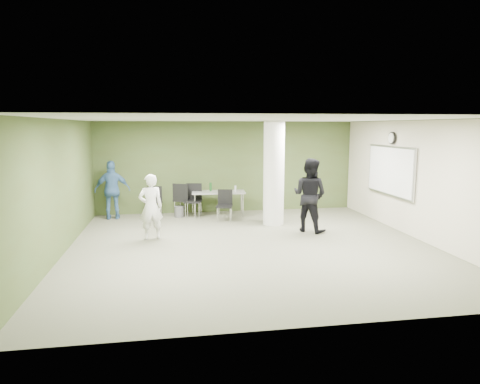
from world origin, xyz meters
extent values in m
plane|color=#5A5B47|center=(0.00, 0.00, 0.00)|extent=(8.00, 8.00, 0.00)
plane|color=white|center=(0.00, 0.00, 2.80)|extent=(8.00, 8.00, 0.00)
cube|color=#424D24|center=(0.00, 4.00, 1.40)|extent=(8.00, 2.80, 0.02)
cube|color=#424D24|center=(-4.00, 0.00, 1.40)|extent=(0.02, 8.00, 2.80)
cube|color=beige|center=(4.00, 0.00, 1.40)|extent=(0.02, 8.00, 2.80)
cylinder|color=silver|center=(1.00, 2.00, 1.40)|extent=(0.56, 0.56, 2.80)
cube|color=silver|center=(3.93, 1.20, 1.50)|extent=(0.04, 2.30, 1.30)
cube|color=white|center=(3.91, 1.20, 1.50)|extent=(0.02, 2.20, 1.20)
cylinder|color=black|center=(3.93, 1.20, 2.35)|extent=(0.05, 0.32, 0.32)
cylinder|color=white|center=(3.90, 1.20, 2.35)|extent=(0.02, 0.26, 0.26)
cube|color=gray|center=(-0.35, 3.32, 0.72)|extent=(1.60, 0.79, 0.04)
cylinder|color=silver|center=(-1.07, 3.10, 0.35)|extent=(0.04, 0.04, 0.70)
cylinder|color=silver|center=(0.33, 2.99, 0.35)|extent=(0.04, 0.04, 0.70)
cylinder|color=silver|center=(-1.03, 3.64, 0.35)|extent=(0.04, 0.04, 0.70)
cylinder|color=silver|center=(0.37, 3.54, 0.35)|extent=(0.04, 0.04, 0.70)
cylinder|color=#17461A|center=(-0.57, 3.46, 0.86)|extent=(0.07, 0.07, 0.25)
cylinder|color=#B2B2B7|center=(0.14, 3.22, 0.83)|extent=(0.06, 0.06, 0.18)
cylinder|color=#4C4C4C|center=(-1.52, 3.34, 0.16)|extent=(0.28, 0.28, 0.32)
cube|color=black|center=(-2.25, 3.65, 0.45)|extent=(0.51, 0.51, 0.05)
cube|color=black|center=(-2.22, 3.44, 0.69)|extent=(0.44, 0.09, 0.45)
cylinder|color=silver|center=(-2.09, 3.86, 0.21)|extent=(0.02, 0.02, 0.43)
cylinder|color=silver|center=(-2.46, 3.81, 0.21)|extent=(0.02, 0.02, 0.43)
cylinder|color=silver|center=(-2.04, 3.49, 0.21)|extent=(0.02, 0.02, 0.43)
cylinder|color=silver|center=(-2.41, 3.44, 0.21)|extent=(0.02, 0.02, 0.43)
cube|color=black|center=(-1.38, 3.50, 0.49)|extent=(0.66, 0.66, 0.05)
cube|color=black|center=(-1.47, 3.29, 0.75)|extent=(0.45, 0.24, 0.49)
cylinder|color=silver|center=(-1.11, 3.60, 0.23)|extent=(0.02, 0.02, 0.46)
cylinder|color=silver|center=(-1.48, 3.77, 0.23)|extent=(0.02, 0.02, 0.46)
cylinder|color=silver|center=(-1.28, 3.23, 0.23)|extent=(0.02, 0.02, 0.46)
cylinder|color=silver|center=(-1.65, 3.40, 0.23)|extent=(0.02, 0.02, 0.46)
cube|color=black|center=(-1.11, 3.26, 0.48)|extent=(0.57, 0.57, 0.05)
cube|color=black|center=(-1.07, 3.48, 0.74)|extent=(0.46, 0.13, 0.48)
cylinder|color=silver|center=(-1.35, 3.11, 0.23)|extent=(0.02, 0.02, 0.45)
cylinder|color=silver|center=(-0.95, 3.03, 0.23)|extent=(0.02, 0.02, 0.45)
cylinder|color=silver|center=(-1.27, 3.50, 0.23)|extent=(0.02, 0.02, 0.45)
cylinder|color=silver|center=(-0.87, 3.42, 0.23)|extent=(0.02, 0.02, 0.45)
cube|color=black|center=(-0.27, 2.59, 0.43)|extent=(0.53, 0.53, 0.05)
cube|color=black|center=(-0.22, 2.78, 0.66)|extent=(0.41, 0.13, 0.43)
cylinder|color=silver|center=(-0.49, 2.46, 0.20)|extent=(0.02, 0.02, 0.41)
cylinder|color=silver|center=(-0.14, 2.37, 0.20)|extent=(0.02, 0.02, 0.41)
cylinder|color=silver|center=(-0.40, 2.81, 0.20)|extent=(0.02, 0.02, 0.41)
cylinder|color=silver|center=(-0.05, 2.72, 0.20)|extent=(0.02, 0.02, 0.41)
imported|color=silver|center=(-2.22, 0.93, 0.78)|extent=(0.64, 0.50, 1.55)
imported|color=black|center=(1.71, 1.09, 0.93)|extent=(1.14, 1.14, 1.86)
imported|color=#3B6394|center=(-3.40, 3.40, 0.84)|extent=(1.01, 0.48, 1.68)
camera|label=1|loc=(-1.75, -9.13, 2.65)|focal=32.00mm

